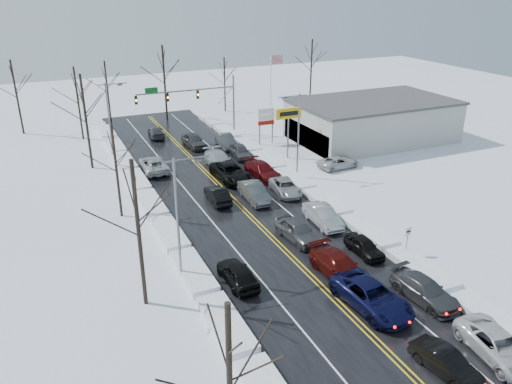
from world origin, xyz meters
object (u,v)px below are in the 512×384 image
traffic_signal_mast (198,98)px  dealership_building (372,120)px  oncoming_car_0 (218,202)px  flagpole (272,84)px  tires_plus_sign (289,117)px

traffic_signal_mast → dealership_building: size_ratio=0.65×
oncoming_car_0 → dealership_building: bearing=-154.5°
dealership_building → oncoming_car_0: size_ratio=4.55×
dealership_building → flagpole: bearing=126.3°
dealership_building → tires_plus_sign: bearing=-171.5°
flagpole → dealership_building: (8.80, -12.00, -3.27)m
traffic_signal_mast → dealership_building: 23.01m
traffic_signal_mast → oncoming_car_0: size_ratio=2.96×
traffic_signal_mast → flagpole: size_ratio=1.33×
tires_plus_sign → flagpole: flagpole is taller
flagpole → dealership_building: size_ratio=0.49×
traffic_signal_mast → oncoming_car_0: traffic_signal_mast is taller
traffic_signal_mast → tires_plus_sign: (7.05, -12.00, -0.49)m
traffic_signal_mast → dealership_building: (20.53, -9.99, -2.82)m
flagpole → oncoming_car_0: bearing=-126.4°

